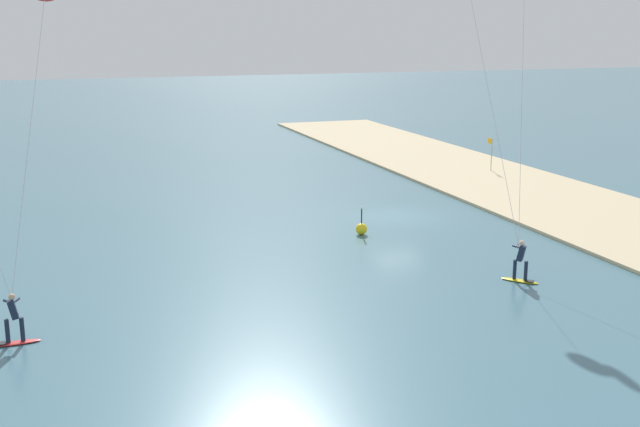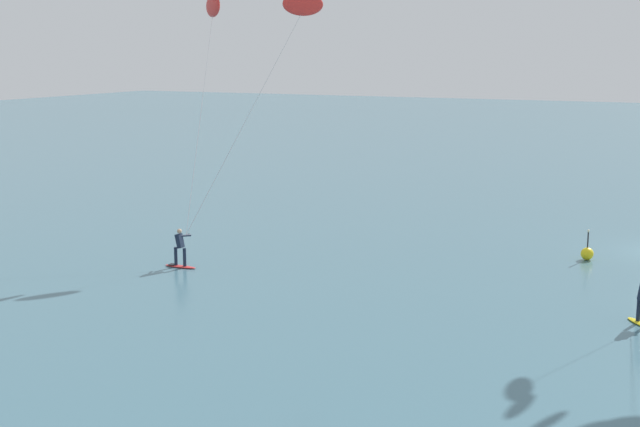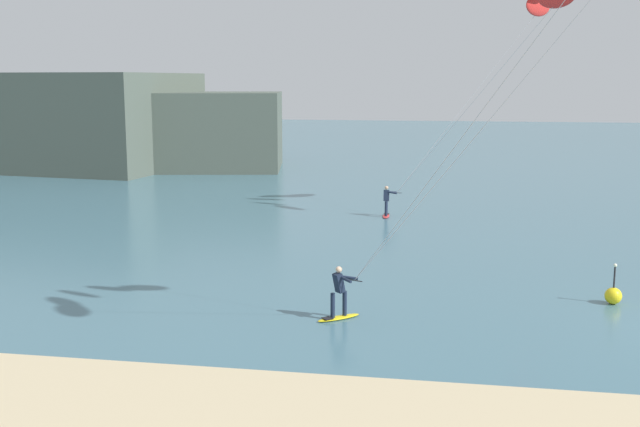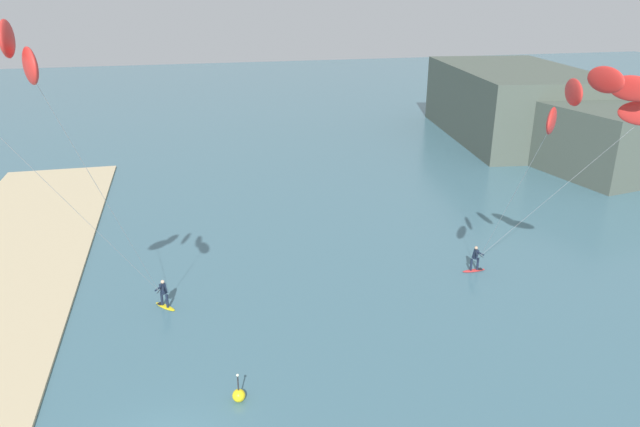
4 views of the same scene
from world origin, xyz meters
TOP-DOWN VIEW (x-y plane):
  - ground_plane at (0.00, 0.00)m, footprint 240.00×240.00m
  - sand_strip at (0.00, -9.83)m, footprint 80.00×9.70m
  - marker_buoy at (-2.84, 3.24)m, footprint 0.56×0.56m
  - beach_flag at (9.73, -11.35)m, footprint 0.56×0.05m

SIDE VIEW (x-z plane):
  - ground_plane at x=0.00m, z-range 0.00..0.00m
  - sand_strip at x=0.00m, z-range 0.00..0.16m
  - marker_buoy at x=-2.84m, z-range -0.39..0.99m
  - beach_flag at x=9.73m, z-range 0.60..2.80m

